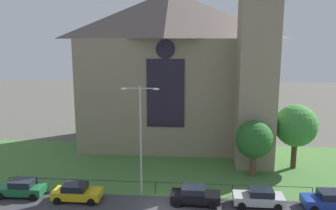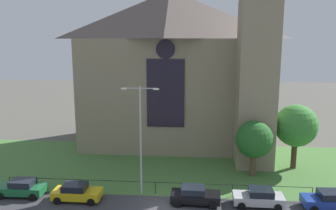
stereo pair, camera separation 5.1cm
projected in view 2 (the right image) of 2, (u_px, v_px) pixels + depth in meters
name	position (u px, v px, depth m)	size (l,w,h in m)	color
ground	(174.00, 165.00, 38.84)	(160.00, 160.00, 0.00)	#56544C
grass_verge	(172.00, 171.00, 36.88)	(120.00, 20.00, 0.01)	#477538
church_building	(175.00, 68.00, 44.98)	(23.20, 16.20, 26.00)	gray
iron_railing	(156.00, 184.00, 31.41)	(27.84, 0.07, 1.13)	black
tree_right_far	(296.00, 126.00, 37.04)	(4.55, 4.55, 7.07)	#423021
tree_right_near	(254.00, 140.00, 35.07)	(3.81, 3.81, 5.81)	brown
streetlamp_near	(141.00, 128.00, 30.45)	(3.37, 0.26, 9.93)	#B2B2B7
parked_car_green	(21.00, 188.00, 31.05)	(4.23, 2.07, 1.51)	#196033
parked_car_yellow	(77.00, 192.00, 30.16)	(4.21, 2.03, 1.51)	gold
parked_car_black	(195.00, 195.00, 29.57)	(4.25, 2.13, 1.51)	black
parked_car_silver	(259.00, 197.00, 29.19)	(4.22, 2.06, 1.51)	#B7B7BC
parked_car_blue	(329.00, 200.00, 28.69)	(4.28, 2.19, 1.51)	#1E3899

